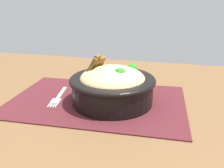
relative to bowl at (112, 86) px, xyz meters
name	(u,v)px	position (x,y,z in m)	size (l,w,h in m)	color
table	(106,124)	(0.02, 0.00, -0.11)	(1.28, 0.86, 0.71)	brown
placemat	(98,100)	(0.04, -0.01, -0.05)	(0.44, 0.29, 0.00)	#47191E
bowl	(112,86)	(0.00, 0.00, 0.00)	(0.22, 0.22, 0.12)	black
fork	(58,98)	(0.14, 0.01, -0.04)	(0.04, 0.13, 0.00)	#BBBBBB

